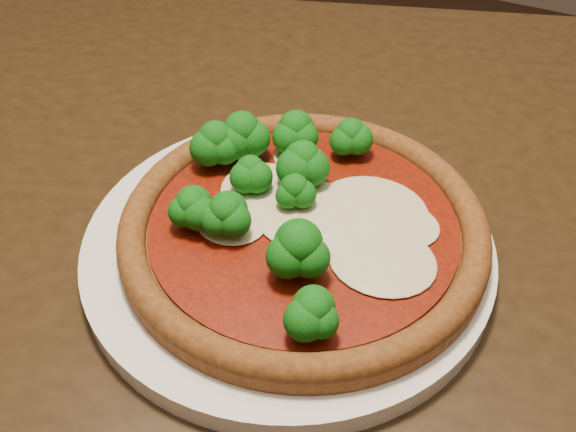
% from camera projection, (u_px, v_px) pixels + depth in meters
% --- Properties ---
extents(dining_table, '(1.38, 1.18, 0.75)m').
position_uv_depth(dining_table, '(250.00, 299.00, 0.59)').
color(dining_table, black).
rests_on(dining_table, floor).
extents(plate, '(0.31, 0.31, 0.02)m').
position_uv_depth(plate, '(288.00, 245.00, 0.49)').
color(plate, silver).
rests_on(plate, dining_table).
extents(pizza, '(0.28, 0.28, 0.06)m').
position_uv_depth(pizza, '(298.00, 215.00, 0.48)').
color(pizza, brown).
rests_on(pizza, plate).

